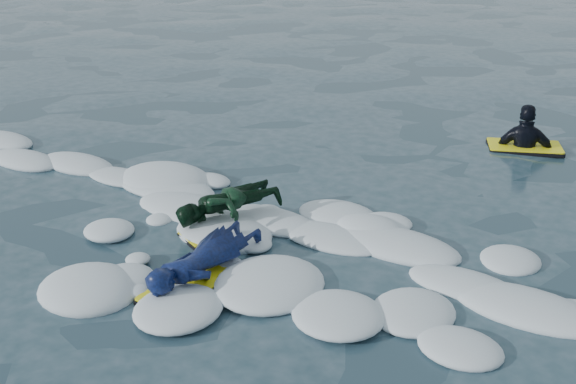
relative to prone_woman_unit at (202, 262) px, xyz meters
The scene contains 5 objects.
ground 0.98m from the prone_woman_unit, 167.39° to the right, with size 120.00×120.00×0.00m, color #18343B.
foam_band 1.26m from the prone_woman_unit, 138.83° to the left, with size 12.00×3.10×0.30m, color white, non-canonical shape.
prone_woman_unit is the anchor object (origin of this frame).
prone_child_unit 1.09m from the prone_woman_unit, 113.92° to the left, with size 1.02×1.28×0.45m.
waiting_rider_unit 5.41m from the prone_woman_unit, 73.29° to the left, with size 1.14×0.91×1.50m.
Camera 1 is at (4.77, -4.35, 3.42)m, focal length 45.00 mm.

